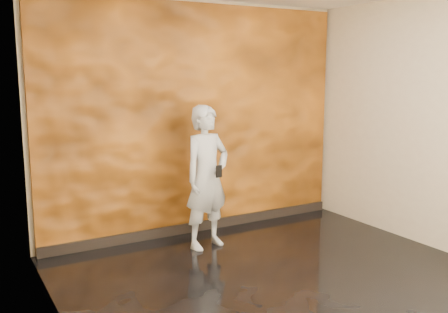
# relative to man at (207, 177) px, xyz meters

# --- Properties ---
(room) EXTENTS (4.02, 4.02, 2.81)m
(room) POSITION_rel_man_xyz_m (0.19, -1.38, 0.60)
(room) COLOR black
(room) RESTS_ON ground
(feature_wall) EXTENTS (3.90, 0.06, 2.75)m
(feature_wall) POSITION_rel_man_xyz_m (0.19, 0.58, 0.58)
(feature_wall) COLOR orange
(feature_wall) RESTS_ON ground
(baseboard) EXTENTS (3.90, 0.04, 0.12)m
(baseboard) POSITION_rel_man_xyz_m (0.19, 0.54, -0.74)
(baseboard) COLOR black
(baseboard) RESTS_ON ground
(man) EXTENTS (0.65, 0.50, 1.60)m
(man) POSITION_rel_man_xyz_m (0.00, 0.00, 0.00)
(man) COLOR #9298A1
(man) RESTS_ON ground
(phone) EXTENTS (0.07, 0.02, 0.13)m
(phone) POSITION_rel_man_xyz_m (0.03, -0.23, 0.10)
(phone) COLOR black
(phone) RESTS_ON man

